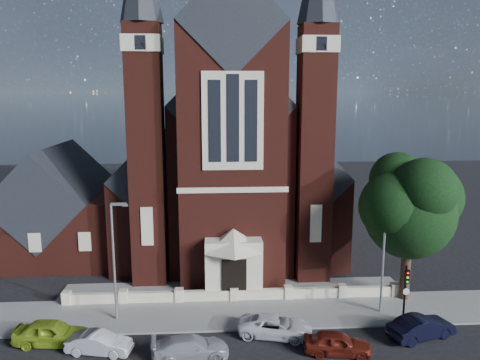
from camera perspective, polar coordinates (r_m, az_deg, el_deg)
The scene contains 16 objects.
ground at distance 43.20m, azimuth -1.26°, elevation -9.73°, with size 120.00×120.00×0.00m, color black.
pavement_strip at distance 33.56m, azimuth -0.55°, elevation -15.96°, with size 60.00×5.00×0.12m, color slate.
forecourt_paving at distance 37.18m, azimuth -0.87°, elevation -13.21°, with size 26.00×3.00×0.14m, color slate.
forecourt_wall at distance 35.36m, azimuth -0.72°, elevation -14.52°, with size 24.00×0.40×0.90m, color beige.
church at distance 48.92m, azimuth -1.66°, elevation 2.58°, with size 20.01×34.90×29.20m.
parish_hall at distance 47.14m, azimuth -21.30°, elevation -3.63°, with size 12.00×12.20×10.24m.
street_tree at distance 35.16m, azimuth 20.33°, elevation -3.31°, with size 6.40×6.60×10.70m.
street_lamp_left at distance 31.92m, azimuth -15.02°, elevation -8.81°, with size 1.16×0.22×8.09m.
street_lamp_right at distance 33.34m, azimuth 17.26°, elevation -8.09°, with size 1.16×0.22×8.09m.
traffic_signal at distance 33.00m, azimuth 19.55°, elevation -12.16°, with size 0.28×0.42×4.00m.
car_lime_van at distance 31.77m, azimuth -22.00°, elevation -16.88°, with size 1.79×4.45×1.52m, color #87A621.
car_silver_a at distance 30.03m, azimuth -16.78°, elevation -18.51°, with size 1.32×3.79×1.25m, color #B9BBC2.
car_silver_b at distance 28.61m, azimuth -6.08°, elevation -19.61°, with size 1.80×4.44×1.29m, color #A4A5AC.
car_white_suv at distance 30.69m, azimuth 4.30°, elevation -17.36°, with size 2.12×4.59×1.28m, color white.
car_dark_red at distance 29.36m, azimuth 11.76°, elevation -18.89°, with size 1.57×3.91×1.33m, color #621B10.
car_navy at distance 32.36m, azimuth 21.23°, elevation -16.39°, with size 1.51×4.32×1.42m, color black.
Camera 1 is at (-1.49, -25.48, 15.02)m, focal length 35.00 mm.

